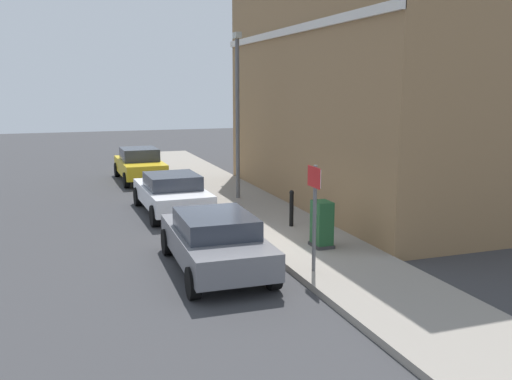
{
  "coord_description": "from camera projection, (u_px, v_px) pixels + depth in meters",
  "views": [
    {
      "loc": [
        -3.99,
        -12.72,
        4.07
      ],
      "look_at": [
        1.09,
        1.75,
        1.2
      ],
      "focal_mm": 38.98,
      "sensor_mm": 36.0,
      "label": 1
    }
  ],
  "objects": [
    {
      "name": "utility_cabinet",
      "position": [
        322.0,
        226.0,
        13.7
      ],
      "size": [
        0.46,
        0.61,
        1.15
      ],
      "color": "#1E4C28",
      "rests_on": "sidewalk"
    },
    {
      "name": "street_sign",
      "position": [
        314.0,
        202.0,
        11.72
      ],
      "size": [
        0.08,
        0.6,
        2.3
      ],
      "color": "#59595B",
      "rests_on": "sidewalk"
    },
    {
      "name": "car_white",
      "position": [
        172.0,
        193.0,
        17.94
      ],
      "size": [
        2.02,
        4.25,
        1.31
      ],
      "rotation": [
        0.0,
        0.0,
        1.6
      ],
      "color": "silver",
      "rests_on": "ground"
    },
    {
      "name": "car_yellow",
      "position": [
        140.0,
        164.0,
        24.13
      ],
      "size": [
        1.9,
        4.19,
        1.43
      ],
      "rotation": [
        0.0,
        0.0,
        1.59
      ],
      "color": "gold",
      "rests_on": "ground"
    },
    {
      "name": "lamppost",
      "position": [
        238.0,
        109.0,
        19.26
      ],
      "size": [
        0.2,
        0.44,
        5.72
      ],
      "color": "#59595B",
      "rests_on": "sidewalk"
    },
    {
      "name": "car_grey",
      "position": [
        215.0,
        240.0,
        12.35
      ],
      "size": [
        1.94,
        4.17,
        1.31
      ],
      "rotation": [
        0.0,
        0.0,
        1.55
      ],
      "color": "slate",
      "rests_on": "ground"
    },
    {
      "name": "corner_building",
      "position": [
        388.0,
        82.0,
        19.43
      ],
      "size": [
        7.59,
        12.84,
        8.43
      ],
      "color": "olive",
      "rests_on": "ground"
    },
    {
      "name": "bollard_near_cabinet",
      "position": [
        291.0,
        207.0,
        15.72
      ],
      "size": [
        0.14,
        0.14,
        1.04
      ],
      "color": "black",
      "rests_on": "sidewalk"
    },
    {
      "name": "ground",
      "position": [
        238.0,
        252.0,
        13.85
      ],
      "size": [
        80.0,
        80.0,
        0.0
      ],
      "primitive_type": "plane",
      "color": "#38383A"
    },
    {
      "name": "sidewalk",
      "position": [
        238.0,
        199.0,
        20.01
      ],
      "size": [
        2.61,
        30.0,
        0.15
      ],
      "primitive_type": "cube",
      "color": "gray",
      "rests_on": "ground"
    }
  ]
}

